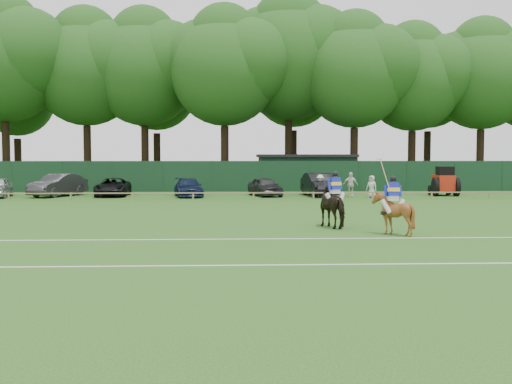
{
  "coord_description": "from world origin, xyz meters",
  "views": [
    {
      "loc": [
        -0.58,
        -21.59,
        2.87
      ],
      "look_at": [
        0.5,
        3.0,
        1.4
      ],
      "focal_mm": 42.0,
      "sensor_mm": 36.0,
      "label": 1
    }
  ],
  "objects": [
    {
      "name": "polo_ball",
      "position": [
        5.24,
        0.25,
        0.04
      ],
      "size": [
        0.09,
        0.09,
        0.09
      ],
      "primitive_type": "sphere",
      "color": "silver",
      "rests_on": "ground"
    },
    {
      "name": "hatch_grey",
      "position": [
        1.96,
        21.43,
        0.69
      ],
      "size": [
        2.69,
        4.34,
        1.38
      ],
      "primitive_type": "imported",
      "rotation": [
        0.0,
        0.0,
        0.28
      ],
      "color": "#2F2F32",
      "rests_on": "ground"
    },
    {
      "name": "pitch_rail",
      "position": [
        0.0,
        18.0,
        0.45
      ],
      "size": [
        62.1,
        0.1,
        0.5
      ],
      "color": "#997F5B",
      "rests_on": "ground"
    },
    {
      "name": "sedan_navy",
      "position": [
        -3.53,
        21.14,
        0.65
      ],
      "size": [
        2.53,
        4.69,
        1.29
      ],
      "primitive_type": "imported",
      "rotation": [
        0.0,
        0.0,
        0.17
      ],
      "color": "#131E3B",
      "rests_on": "ground"
    },
    {
      "name": "sedan_grey",
      "position": [
        -12.89,
        21.82,
        0.81
      ],
      "size": [
        3.43,
        5.21,
        1.62
      ],
      "primitive_type": "imported",
      "rotation": [
        0.0,
        0.0,
        -0.38
      ],
      "color": "#313134",
      "rests_on": "ground"
    },
    {
      "name": "spectator_mid",
      "position": [
        7.91,
        20.08,
        0.88
      ],
      "size": [
        1.07,
        0.54,
        1.76
      ],
      "primitive_type": "imported",
      "rotation": [
        0.0,
        0.0,
        -0.11
      ],
      "color": "silver",
      "rests_on": "ground"
    },
    {
      "name": "tractor",
      "position": [
        15.05,
        21.36,
        1.01
      ],
      "size": [
        1.86,
        2.63,
        2.13
      ],
      "rotation": [
        0.0,
        0.0,
        -0.06
      ],
      "color": "red",
      "rests_on": "ground"
    },
    {
      "name": "rider_dark",
      "position": [
        3.67,
        2.29,
        1.62
      ],
      "size": [
        0.91,
        0.55,
        1.41
      ],
      "rotation": [
        0.0,
        0.0,
        3.51
      ],
      "color": "silver",
      "rests_on": "ground"
    },
    {
      "name": "spectator_right",
      "position": [
        9.22,
        19.27,
        0.78
      ],
      "size": [
        0.9,
        0.86,
        1.55
      ],
      "primitive_type": "imported",
      "rotation": [
        0.0,
        0.0,
        -0.67
      ],
      "color": "beige",
      "rests_on": "ground"
    },
    {
      "name": "suv_black",
      "position": [
        -9.0,
        21.85,
        0.65
      ],
      "size": [
        2.38,
        4.8,
        1.31
      ],
      "primitive_type": "imported",
      "rotation": [
        0.0,
        0.0,
        0.04
      ],
      "color": "black",
      "rests_on": "ground"
    },
    {
      "name": "ground",
      "position": [
        0.0,
        0.0,
        0.0
      ],
      "size": [
        160.0,
        160.0,
        0.0
      ],
      "primitive_type": "plane",
      "color": "#1E4C14",
      "rests_on": "ground"
    },
    {
      "name": "perimeter_fence",
      "position": [
        0.0,
        27.0,
        1.25
      ],
      "size": [
        92.08,
        0.08,
        2.5
      ],
      "color": "#14351E",
      "rests_on": "ground"
    },
    {
      "name": "horse_chestnut",
      "position": [
        5.37,
        -0.07,
        0.79
      ],
      "size": [
        1.31,
        1.47,
        1.59
      ],
      "primitive_type": "imported",
      "rotation": [
        0.0,
        0.0,
        3.12
      ],
      "color": "brown",
      "rests_on": "ground"
    },
    {
      "name": "utility_shed",
      "position": [
        6.0,
        30.0,
        1.54
      ],
      "size": [
        8.4,
        4.4,
        3.04
      ],
      "color": "#14331E",
      "rests_on": "ground"
    },
    {
      "name": "spectator_left",
      "position": [
        5.73,
        19.91,
        0.8
      ],
      "size": [
        1.12,
        0.76,
        1.59
      ],
      "primitive_type": "imported",
      "rotation": [
        0.0,
        0.0,
        0.18
      ],
      "color": "beige",
      "rests_on": "ground"
    },
    {
      "name": "horse_dark",
      "position": [
        3.66,
        2.3,
        0.86
      ],
      "size": [
        1.59,
        2.23,
        1.72
      ],
      "primitive_type": "imported",
      "rotation": [
        0.0,
        0.0,
        3.51
      ],
      "color": "black",
      "rests_on": "ground"
    },
    {
      "name": "estate_black",
      "position": [
        5.89,
        21.46,
        0.83
      ],
      "size": [
        2.2,
        5.16,
        1.66
      ],
      "primitive_type": "imported",
      "rotation": [
        0.0,
        0.0,
        0.09
      ],
      "color": "black",
      "rests_on": "ground"
    },
    {
      "name": "rider_chestnut",
      "position": [
        5.37,
        -0.09,
        1.52
      ],
      "size": [
        0.94,
        0.58,
        2.05
      ],
      "rotation": [
        0.0,
        0.0,
        3.12
      ],
      "color": "silver",
      "rests_on": "ground"
    },
    {
      "name": "tree_row",
      "position": [
        2.0,
        35.0,
        0.0
      ],
      "size": [
        96.0,
        12.0,
        21.0
      ],
      "primitive_type": null,
      "color": "#26561C",
      "rests_on": "ground"
    },
    {
      "name": "pitch_lines",
      "position": [
        0.0,
        -3.5,
        0.01
      ],
      "size": [
        60.0,
        5.1,
        0.01
      ],
      "color": "silver",
      "rests_on": "ground"
    }
  ]
}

